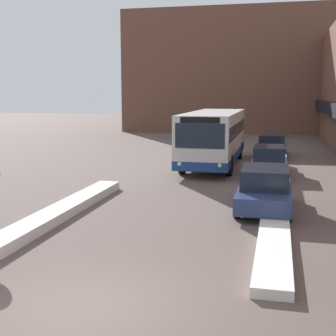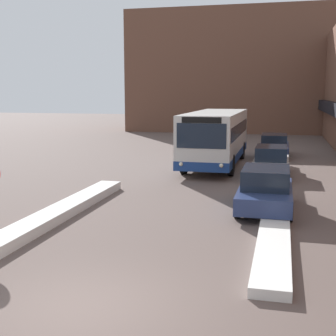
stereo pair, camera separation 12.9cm
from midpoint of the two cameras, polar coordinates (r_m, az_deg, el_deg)
name	(u,v)px [view 1 (the left image)]	position (r m, az deg, el deg)	size (l,w,h in m)	color
ground_plane	(84,309)	(9.78, -10.61, -16.53)	(160.00, 160.00, 0.00)	brown
building_backdrop_far	(247,72)	(52.51, 9.50, 11.48)	(26.00, 8.00, 12.85)	brown
snow_bank_left	(51,217)	(15.98, -14.33, -5.79)	(0.90, 11.12, 0.33)	silver
snow_bank_right	(275,218)	(15.90, 12.68, -5.96)	(0.90, 12.24, 0.25)	silver
city_bus	(214,136)	(27.15, 5.52, 3.86)	(2.73, 10.29, 3.12)	silver
parked_car_front	(265,189)	(17.24, 11.49, -2.53)	(1.91, 4.33, 1.54)	navy
parked_car_middle	(269,161)	(24.49, 12.09, 0.84)	(1.80, 4.42, 1.51)	silver
parked_car_back	(272,145)	(31.97, 12.42, 2.74)	(1.91, 4.63, 1.47)	navy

